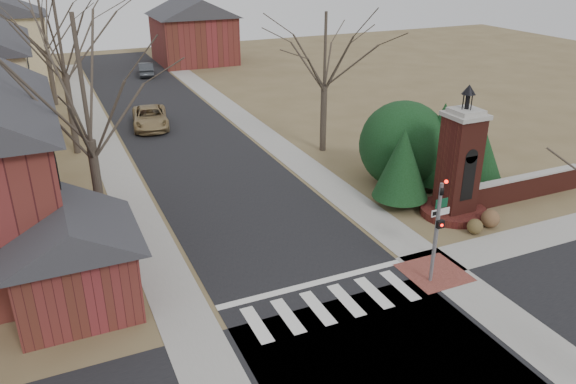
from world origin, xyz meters
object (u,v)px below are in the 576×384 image
sign_post (440,216)px  distant_car (146,69)px  traffic_signal_pole (438,223)px  pickup_truck (150,118)px  brick_gate_monument (458,174)px

sign_post → distant_car: size_ratio=0.69×
distant_car → sign_post: bearing=104.7°
traffic_signal_pole → pickup_truck: traffic_signal_pole is taller
pickup_truck → brick_gate_monument: bearing=-53.9°
sign_post → pickup_truck: (-7.19, 23.50, -1.22)m
sign_post → distant_car: sign_post is taller
brick_gate_monument → pickup_truck: size_ratio=1.23×
distant_car → pickup_truck: bearing=88.9°
brick_gate_monument → sign_post: bearing=-138.6°
pickup_truck → distant_car: 17.98m
distant_car → traffic_signal_pole: bearing=102.8°
brick_gate_monument → traffic_signal_pole: bearing=-136.8°
sign_post → pickup_truck: size_ratio=0.52×
traffic_signal_pole → brick_gate_monument: 6.47m
sign_post → pickup_truck: bearing=107.0°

